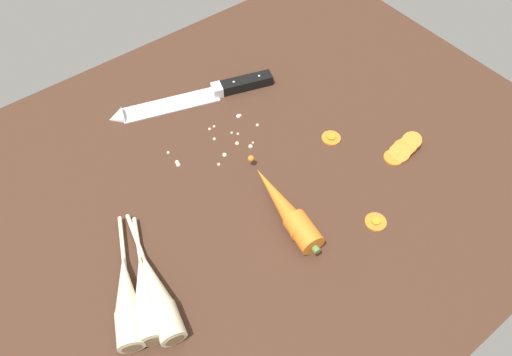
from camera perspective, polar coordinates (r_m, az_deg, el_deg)
name	(u,v)px	position (r cm, az deg, el deg)	size (l,w,h in cm)	color
ground_plane	(249,182)	(89.89, -0.77, -0.53)	(120.00, 90.00, 4.00)	#42281C
chefs_knife	(190,98)	(101.86, -7.76, 9.36)	(34.06, 13.89, 4.18)	silver
whole_carrot	(287,209)	(81.81, 3.68, -3.65)	(6.61, 22.46, 4.20)	orange
parsnip_front	(146,296)	(76.24, -12.93, -13.40)	(10.18, 21.15, 4.00)	beige
parsnip_mid_left	(157,294)	(75.97, -11.60, -13.31)	(7.13, 23.59, 4.00)	beige
parsnip_mid_right	(127,299)	(76.65, -15.03, -13.71)	(11.14, 21.95, 4.00)	beige
carrot_slice_stack	(403,149)	(95.36, 17.00, 3.27)	(8.62, 4.22, 3.00)	orange
carrot_slice_stray_near	(376,221)	(84.84, 13.99, -5.00)	(3.69, 3.69, 0.70)	orange
carrot_slice_stray_mid	(331,137)	(94.92, 8.89, 4.77)	(3.71, 3.71, 0.70)	orange
mince_crumbs	(220,142)	(93.32, -4.27, 4.32)	(18.63, 9.27, 0.87)	beige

